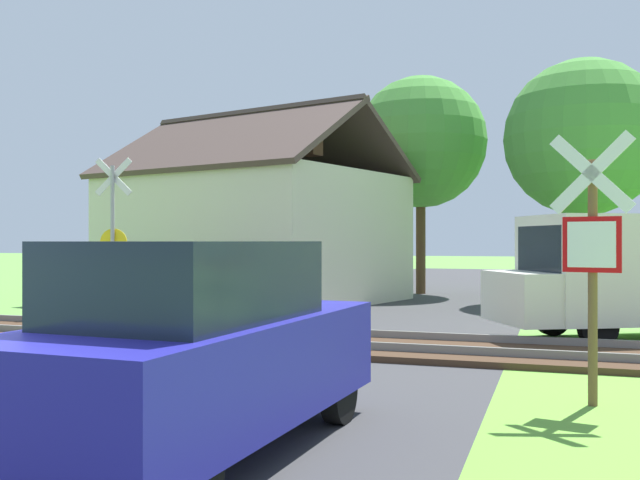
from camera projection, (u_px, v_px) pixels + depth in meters
name	position (u px, v px, depth m)	size (l,w,h in m)	color
road_asphalt	(72.00, 418.00, 7.16)	(7.88, 80.00, 0.01)	#38383A
rail_track	(274.00, 341.00, 12.30)	(60.00, 2.60, 0.22)	#422D1E
stop_sign_near	(592.00, 252.00, 7.66)	(0.87, 0.21, 2.95)	brown
crossing_sign_far	(113.00, 230.00, 16.22)	(0.86, 0.21, 3.69)	#9E9EA5
house	(256.00, 233.00, 21.33)	(9.20, 8.54, 5.75)	beige
tree_right	(583.00, 138.00, 20.35)	(4.47, 4.47, 6.98)	#513823
tree_center	(421.00, 143.00, 24.01)	(4.43, 4.43, 7.33)	#513823
mail_truck	(638.00, 271.00, 12.86)	(5.19, 3.95, 2.24)	silver
parked_car	(201.00, 348.00, 5.90)	(1.87, 4.09, 1.78)	navy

